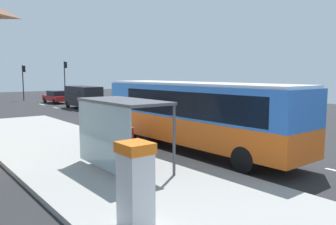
{
  "coord_description": "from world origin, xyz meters",
  "views": [
    {
      "loc": [
        -12.33,
        -11.25,
        3.63
      ],
      "look_at": [
        -1.0,
        3.36,
        1.5
      ],
      "focal_mm": 36.45,
      "sensor_mm": 36.0,
      "label": 1
    }
  ],
  "objects_px": {
    "traffic_light_median": "(24,77)",
    "recycling_bin_orange": "(121,135)",
    "sedan_near": "(56,97)",
    "ticket_machine": "(136,184)",
    "white_van": "(83,96)",
    "recycling_bin_yellow": "(114,133)",
    "bus": "(195,112)",
    "recycling_bin_red": "(128,137)",
    "traffic_light_near_side": "(65,74)",
    "bus_shelter": "(116,116)"
  },
  "relations": [
    {
      "from": "bus",
      "to": "bus_shelter",
      "type": "xyz_separation_m",
      "value": [
        -4.7,
        -0.94,
        0.25
      ]
    },
    {
      "from": "white_van",
      "to": "recycling_bin_yellow",
      "type": "height_order",
      "value": "white_van"
    },
    {
      "from": "bus",
      "to": "sedan_near",
      "type": "relative_size",
      "value": 2.47
    },
    {
      "from": "recycling_bin_orange",
      "to": "recycling_bin_yellow",
      "type": "height_order",
      "value": "same"
    },
    {
      "from": "sedan_near",
      "to": "recycling_bin_red",
      "type": "height_order",
      "value": "sedan_near"
    },
    {
      "from": "white_van",
      "to": "ticket_machine",
      "type": "bearing_deg",
      "value": -111.63
    },
    {
      "from": "recycling_bin_yellow",
      "to": "traffic_light_median",
      "type": "height_order",
      "value": "traffic_light_median"
    },
    {
      "from": "ticket_machine",
      "to": "bus_shelter",
      "type": "xyz_separation_m",
      "value": [
        1.97,
        4.42,
        0.93
      ]
    },
    {
      "from": "sedan_near",
      "to": "traffic_light_near_side",
      "type": "height_order",
      "value": "traffic_light_near_side"
    },
    {
      "from": "recycling_bin_red",
      "to": "recycling_bin_orange",
      "type": "bearing_deg",
      "value": 90.0
    },
    {
      "from": "traffic_light_near_side",
      "to": "recycling_bin_orange",
      "type": "bearing_deg",
      "value": -106.84
    },
    {
      "from": "traffic_light_near_side",
      "to": "recycling_bin_red",
      "type": "bearing_deg",
      "value": -106.5
    },
    {
      "from": "recycling_bin_red",
      "to": "bus_shelter",
      "type": "distance_m",
      "value": 3.86
    },
    {
      "from": "sedan_near",
      "to": "recycling_bin_yellow",
      "type": "bearing_deg",
      "value": -103.93
    },
    {
      "from": "bus",
      "to": "traffic_light_near_side",
      "type": "xyz_separation_m",
      "value": [
        7.21,
        34.61,
        1.65
      ]
    },
    {
      "from": "traffic_light_median",
      "to": "white_van",
      "type": "bearing_deg",
      "value": -83.12
    },
    {
      "from": "white_van",
      "to": "traffic_light_median",
      "type": "xyz_separation_m",
      "value": [
        -1.8,
        14.88,
        1.8
      ]
    },
    {
      "from": "sedan_near",
      "to": "ticket_machine",
      "type": "distance_m",
      "value": 36.46
    },
    {
      "from": "white_van",
      "to": "ticket_machine",
      "type": "distance_m",
      "value": 28.7
    },
    {
      "from": "ticket_machine",
      "to": "traffic_light_median",
      "type": "bearing_deg",
      "value": 78.07
    },
    {
      "from": "recycling_bin_red",
      "to": "ticket_machine",
      "type": "bearing_deg",
      "value": -120.02
    },
    {
      "from": "bus",
      "to": "recycling_bin_red",
      "type": "height_order",
      "value": "bus"
    },
    {
      "from": "sedan_near",
      "to": "bus_shelter",
      "type": "distance_m",
      "value": 31.69
    },
    {
      "from": "recycling_bin_yellow",
      "to": "ticket_machine",
      "type": "bearing_deg",
      "value": -115.83
    },
    {
      "from": "white_van",
      "to": "traffic_light_near_side",
      "type": "bearing_deg",
      "value": 76.06
    },
    {
      "from": "white_van",
      "to": "recycling_bin_orange",
      "type": "xyz_separation_m",
      "value": [
        -6.4,
        -18.75,
        -0.69
      ]
    },
    {
      "from": "white_van",
      "to": "recycling_bin_orange",
      "type": "bearing_deg",
      "value": -108.85
    },
    {
      "from": "recycling_bin_orange",
      "to": "traffic_light_median",
      "type": "bearing_deg",
      "value": 82.21
    },
    {
      "from": "traffic_light_median",
      "to": "recycling_bin_orange",
      "type": "bearing_deg",
      "value": -97.79
    },
    {
      "from": "sedan_near",
      "to": "white_van",
      "type": "bearing_deg",
      "value": -90.72
    },
    {
      "from": "bus",
      "to": "traffic_light_median",
      "type": "relative_size",
      "value": 2.35
    },
    {
      "from": "bus",
      "to": "traffic_light_median",
      "type": "xyz_separation_m",
      "value": [
        2.12,
        36.21,
        1.3
      ]
    },
    {
      "from": "sedan_near",
      "to": "recycling_bin_yellow",
      "type": "distance_m",
      "value": 27.02
    },
    {
      "from": "recycling_bin_red",
      "to": "traffic_light_median",
      "type": "height_order",
      "value": "traffic_light_median"
    },
    {
      "from": "traffic_light_median",
      "to": "bus_shelter",
      "type": "distance_m",
      "value": 37.79
    },
    {
      "from": "ticket_machine",
      "to": "recycling_bin_orange",
      "type": "relative_size",
      "value": 2.04
    },
    {
      "from": "recycling_bin_orange",
      "to": "traffic_light_near_side",
      "type": "xyz_separation_m",
      "value": [
        9.7,
        32.03,
        2.84
      ]
    },
    {
      "from": "white_van",
      "to": "traffic_light_median",
      "type": "distance_m",
      "value": 15.1
    },
    {
      "from": "bus",
      "to": "recycling_bin_yellow",
      "type": "distance_m",
      "value": 4.29
    },
    {
      "from": "recycling_bin_yellow",
      "to": "sedan_near",
      "type": "bearing_deg",
      "value": 76.07
    },
    {
      "from": "recycling_bin_orange",
      "to": "traffic_light_median",
      "type": "relative_size",
      "value": 0.2
    },
    {
      "from": "white_van",
      "to": "bus",
      "type": "bearing_deg",
      "value": -100.39
    },
    {
      "from": "recycling_bin_yellow",
      "to": "bus_shelter",
      "type": "relative_size",
      "value": 0.24
    },
    {
      "from": "sedan_near",
      "to": "traffic_light_median",
      "type": "bearing_deg",
      "value": 105.81
    },
    {
      "from": "recycling_bin_red",
      "to": "sedan_near",
      "type": "bearing_deg",
      "value": 76.75
    },
    {
      "from": "recycling_bin_orange",
      "to": "traffic_light_median",
      "type": "height_order",
      "value": "traffic_light_median"
    },
    {
      "from": "white_van",
      "to": "recycling_bin_yellow",
      "type": "distance_m",
      "value": 19.16
    },
    {
      "from": "ticket_machine",
      "to": "sedan_near",
      "type": "bearing_deg",
      "value": 72.96
    },
    {
      "from": "ticket_machine",
      "to": "recycling_bin_red",
      "type": "relative_size",
      "value": 2.04
    },
    {
      "from": "bus",
      "to": "recycling_bin_red",
      "type": "bearing_deg",
      "value": 142.89
    }
  ]
}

